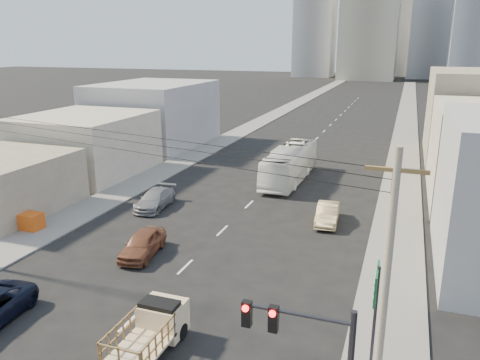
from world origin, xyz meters
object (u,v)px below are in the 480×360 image
Objects in this scene: sedan_grey at (155,199)px; utility_pole at (385,297)px; crate_stack at (29,221)px; green_sign at (376,297)px; flatbed_pickup at (150,329)px; sedan_brown at (143,244)px; sedan_tan at (327,214)px; city_bus at (290,164)px.

utility_pole is (18.44, -17.75, 4.47)m from sedan_grey.
sedan_grey reaches higher than crate_stack.
utility_pole reaches higher than green_sign.
sedan_brown is at bearing 122.98° from flatbed_pickup.
green_sign is 25.64m from crate_stack.
flatbed_pickup is 18.76m from sedan_grey.
sedan_tan is 0.89× the size of sedan_grey.
green_sign is at bearing -69.35° from city_bus.
green_sign is 0.50× the size of utility_pole.
flatbed_pickup is 17.71m from crate_stack.
flatbed_pickup is 9.47m from green_sign.
green_sign is at bearing -33.77° from sedan_brown.
flatbed_pickup is 0.37× the size of city_bus.
city_bus is 14.19m from sedan_grey.
flatbed_pickup is 9.86m from sedan_brown.
sedan_tan is (5.37, -10.13, -0.95)m from city_bus.
sedan_tan reaches higher than sedan_grey.
sedan_tan is at bearing 75.34° from flatbed_pickup.
sedan_brown reaches higher than sedan_grey.
crate_stack is (-9.79, 0.90, -0.07)m from sedan_brown.
sedan_grey is (-3.73, 8.14, -0.04)m from sedan_brown.
green_sign is at bearing -44.78° from sedan_grey.
green_sign is 2.78× the size of crate_stack.
sedan_brown is at bearing 146.87° from utility_pole.
sedan_brown is at bearing -102.74° from city_bus.
sedan_grey is (-8.35, -11.43, -0.95)m from city_bus.
city_bus is 2.42× the size of sedan_grey.
crate_stack is (-24.16, 8.01, -3.05)m from green_sign.
utility_pole is at bearing -48.58° from sedan_grey.
sedan_tan is (4.63, 17.70, -0.37)m from flatbed_pickup.
green_sign is at bearing -79.86° from sedan_tan.
sedan_grey is at bearing 50.07° from crate_stack.
sedan_tan reaches higher than crate_stack.
city_bus is 2.73× the size of sedan_tan.
sedan_tan is 13.78m from sedan_grey.
sedan_brown is 13.75m from sedan_tan.
city_bus is 31.07m from utility_pole.
city_bus is 2.68× the size of sedan_brown.
flatbed_pickup reaches higher than sedan_tan.
city_bus reaches higher than sedan_grey.
city_bus reaches higher than sedan_brown.
flatbed_pickup reaches higher than sedan_brown.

